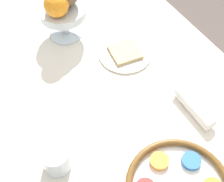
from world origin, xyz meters
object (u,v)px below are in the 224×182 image
object	(u,v)px
orange_fruit	(56,5)
bread_plate	(125,53)
fruit_stand	(63,15)
napkin_roll	(195,108)
cup_mid	(56,159)

from	to	relation	value
orange_fruit	bread_plate	bearing A→B (deg)	-136.79
fruit_stand	napkin_roll	xyz separation A→B (m)	(-0.53, -0.20, -0.07)
orange_fruit	napkin_roll	bearing A→B (deg)	-155.74
fruit_stand	bread_plate	distance (m)	0.26
bread_plate	napkin_roll	size ratio (longest dim) A/B	1.23
orange_fruit	fruit_stand	bearing A→B (deg)	-44.47
fruit_stand	orange_fruit	bearing A→B (deg)	135.53
fruit_stand	napkin_roll	distance (m)	0.57
napkin_roll	bread_plate	bearing A→B (deg)	10.14
fruit_stand	cup_mid	size ratio (longest dim) A/B	2.17
fruit_stand	orange_fruit	world-z (taller)	orange_fruit
orange_fruit	cup_mid	distance (m)	0.51
bread_plate	napkin_roll	xyz separation A→B (m)	(-0.32, -0.06, 0.01)
bread_plate	napkin_roll	distance (m)	0.33
bread_plate	fruit_stand	bearing A→B (deg)	34.16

